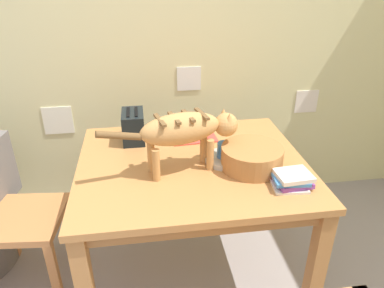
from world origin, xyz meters
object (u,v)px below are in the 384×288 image
at_px(cat, 187,130).
at_px(book_stack, 292,180).
at_px(coffee_mug, 225,150).
at_px(toaster, 133,126).
at_px(magazine, 193,137).
at_px(wooden_chair_far, 13,215).
at_px(saucer_bowl, 224,159).
at_px(wicker_basket, 252,157).
at_px(dining_table, 192,176).

distance_m(cat, book_stack, 0.53).
bearing_deg(coffee_mug, toaster, 145.35).
xyz_separation_m(magazine, book_stack, (0.36, -0.57, 0.03)).
bearing_deg(wooden_chair_far, saucer_bowl, 89.86).
relative_size(cat, book_stack, 3.69).
bearing_deg(wicker_basket, wooden_chair_far, 171.29).
height_order(saucer_bowl, magazine, saucer_bowl).
bearing_deg(magazine, toaster, 173.88).
bearing_deg(dining_table, magazine, 80.15).
xyz_separation_m(wicker_basket, wooden_chair_far, (-1.24, 0.19, -0.36)).
bearing_deg(saucer_bowl, coffee_mug, -0.00).
distance_m(magazine, wooden_chair_far, 1.07).
xyz_separation_m(magazine, wicker_basket, (0.23, -0.38, 0.05)).
bearing_deg(coffee_mug, cat, -167.10).
bearing_deg(toaster, dining_table, -45.17).
bearing_deg(wicker_basket, toaster, 145.64).
height_order(saucer_bowl, book_stack, book_stack).
height_order(dining_table, toaster, toaster).
distance_m(saucer_bowl, wooden_chair_far, 1.17).
relative_size(book_stack, wicker_basket, 0.60).
bearing_deg(saucer_bowl, wooden_chair_far, 174.16).
distance_m(magazine, toaster, 0.35).
distance_m(cat, wicker_basket, 0.35).
xyz_separation_m(dining_table, saucer_bowl, (0.16, -0.02, 0.10)).
xyz_separation_m(dining_table, coffee_mug, (0.17, -0.02, 0.16)).
distance_m(saucer_bowl, coffee_mug, 0.05).
relative_size(toaster, wooden_chair_far, 0.22).
bearing_deg(cat, magazine, 153.29).
xyz_separation_m(dining_table, toaster, (-0.29, 0.29, 0.18)).
height_order(magazine, toaster, toaster).
bearing_deg(book_stack, wooden_chair_far, 164.40).
bearing_deg(wicker_basket, saucer_bowl, 147.64).
height_order(wicker_basket, wooden_chair_far, wooden_chair_far).
bearing_deg(dining_table, toaster, 134.83).
distance_m(dining_table, wooden_chair_far, 0.99).
bearing_deg(wooden_chair_far, magazine, 106.29).
xyz_separation_m(coffee_mug, wicker_basket, (0.12, -0.08, -0.01)).
relative_size(cat, coffee_mug, 5.71).
height_order(cat, magazine, cat).
distance_m(cat, magazine, 0.42).
relative_size(dining_table, coffee_mug, 9.88).
height_order(magazine, wicker_basket, wicker_basket).
distance_m(wicker_basket, wooden_chair_far, 1.31).
xyz_separation_m(dining_table, book_stack, (0.41, -0.29, 0.13)).
bearing_deg(dining_table, saucer_bowl, -8.39).
distance_m(dining_table, cat, 0.31).
height_order(coffee_mug, wicker_basket, wicker_basket).
distance_m(coffee_mug, wooden_chair_far, 1.19).
distance_m(wicker_basket, toaster, 0.70).
bearing_deg(magazine, wooden_chair_far, -173.25).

